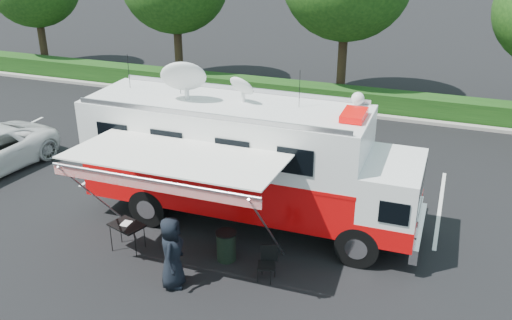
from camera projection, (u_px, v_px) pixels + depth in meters
The scene contains 9 objects.
ground_plane at pixel (251, 222), 17.75m from camera, with size 120.00×120.00×0.00m, color black.
back_border at pixel (370, 0), 26.45m from camera, with size 60.00×6.14×8.87m.
stall_lines at pixel (267, 180), 20.48m from camera, with size 24.12×5.50×0.01m.
command_truck at pixel (248, 161), 16.93m from camera, with size 10.08×2.77×4.84m.
awning at pixel (173, 161), 14.32m from camera, with size 5.50×2.83×3.32m.
person at pixel (174, 285), 14.80m from camera, with size 0.96×0.63×1.97m, color black.
folding_table at pixel (127, 226), 16.03m from camera, with size 1.12×0.94×0.81m.
folding_chair at pixel (268, 260), 14.86m from camera, with size 0.56×0.59×0.94m.
trash_bin at pixel (226, 246), 15.69m from camera, with size 0.58×0.58×0.86m.
Camera 1 is at (5.40, -14.46, 8.97)m, focal length 40.00 mm.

